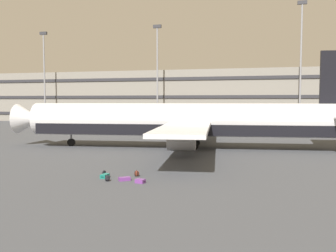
# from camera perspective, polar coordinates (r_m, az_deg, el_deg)

# --- Properties ---
(ground_plane) EXTENTS (600.00, 600.00, 0.00)m
(ground_plane) POSITION_cam_1_polar(r_m,az_deg,el_deg) (42.36, 3.22, -3.45)
(ground_plane) COLOR #424449
(terminal_structure) EXTENTS (165.40, 15.16, 12.53)m
(terminal_structure) POSITION_cam_1_polar(r_m,az_deg,el_deg) (90.53, 9.61, 4.47)
(terminal_structure) COLOR gray
(terminal_structure) RESTS_ON ground_plane
(airliner) EXTENTS (41.78, 33.93, 10.84)m
(airliner) POSITION_cam_1_polar(r_m,az_deg,el_deg) (42.02, 2.92, 0.71)
(airliner) COLOR silver
(airliner) RESTS_ON ground_plane
(light_mast_far_left) EXTENTS (1.80, 0.50, 21.79)m
(light_mast_far_left) POSITION_cam_1_polar(r_m,az_deg,el_deg) (93.87, -18.69, 8.16)
(light_mast_far_left) COLOR gray
(light_mast_far_left) RESTS_ON ground_plane
(light_mast_left) EXTENTS (1.80, 0.50, 21.96)m
(light_mast_left) POSITION_cam_1_polar(r_m,az_deg,el_deg) (81.73, -1.67, 9.08)
(light_mast_left) COLOR gray
(light_mast_left) RESTS_ON ground_plane
(light_mast_center_left) EXTENTS (1.80, 0.50, 25.07)m
(light_mast_center_left) POSITION_cam_1_polar(r_m,az_deg,el_deg) (78.75, 19.98, 10.20)
(light_mast_center_left) COLOR gray
(light_mast_center_left) RESTS_ON ground_plane
(suitcase_red) EXTENTS (0.87, 0.80, 0.25)m
(suitcase_red) POSITION_cam_1_polar(r_m,az_deg,el_deg) (25.59, -6.79, -8.17)
(suitcase_red) COLOR #72388C
(suitcase_red) RESTS_ON ground_plane
(suitcase_scuffed) EXTENTS (0.45, 0.77, 0.28)m
(suitcase_scuffed) POSITION_cam_1_polar(r_m,az_deg,el_deg) (26.69, -9.81, -7.66)
(suitcase_scuffed) COLOR #147266
(suitcase_scuffed) RESTS_ON ground_plane
(suitcase_orange) EXTENTS (0.70, 0.56, 0.26)m
(suitcase_orange) POSITION_cam_1_polar(r_m,az_deg,el_deg) (24.78, -4.34, -8.54)
(suitcase_orange) COLOR #72388C
(suitcase_orange) RESTS_ON ground_plane
(backpack_laid_flat) EXTENTS (0.28, 0.40, 0.46)m
(backpack_laid_flat) POSITION_cam_1_polar(r_m,az_deg,el_deg) (27.34, -9.97, -7.25)
(backpack_laid_flat) COLOR black
(backpack_laid_flat) RESTS_ON ground_plane
(backpack_purple) EXTENTS (0.39, 0.34, 0.49)m
(backpack_purple) POSITION_cam_1_polar(r_m,az_deg,el_deg) (26.87, -4.89, -7.38)
(backpack_purple) COLOR #592619
(backpack_purple) RESTS_ON ground_plane
(backpack_black) EXTENTS (0.38, 0.42, 0.47)m
(backpack_black) POSITION_cam_1_polar(r_m,az_deg,el_deg) (25.53, -9.39, -8.05)
(backpack_black) COLOR black
(backpack_black) RESTS_ON ground_plane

